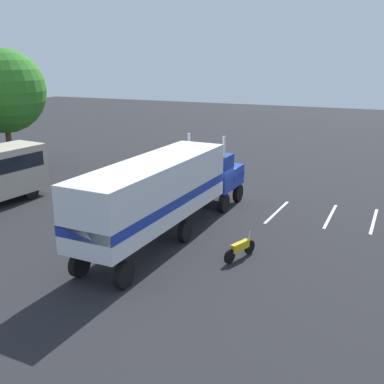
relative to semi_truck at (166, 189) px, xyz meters
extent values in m
plane|color=#232326|center=(5.17, -0.77, -2.52)|extent=(120.00, 120.00, 0.00)
cube|color=silver|center=(5.98, -4.27, -2.52)|extent=(4.40, 0.52, 0.01)
cube|color=silver|center=(6.44, -7.24, -2.52)|extent=(4.40, 0.31, 0.01)
cube|color=silver|center=(6.55, -9.56, -2.52)|extent=(4.40, 0.33, 0.01)
cube|color=#193399|center=(6.82, -0.41, -0.82)|extent=(1.95, 2.60, 1.20)
cube|color=#193399|center=(5.23, -0.32, -0.32)|extent=(1.55, 2.58, 2.20)
cube|color=silver|center=(7.76, -0.47, -0.82)|extent=(0.20, 2.10, 1.08)
cube|color=#193399|center=(6.82, -0.41, -0.76)|extent=(1.95, 2.64, 0.36)
cylinder|color=silver|center=(4.74, 0.81, 0.28)|extent=(0.18, 0.18, 3.40)
cylinder|color=silver|center=(4.61, -1.38, 0.28)|extent=(0.18, 0.18, 3.40)
cube|color=silver|center=(-1.11, 0.06, 0.23)|extent=(10.64, 3.22, 2.80)
cube|color=#193399|center=(-1.11, 0.06, -0.19)|extent=(10.64, 3.26, 0.44)
cylinder|color=silver|center=(5.72, 0.95, -1.57)|extent=(1.34, 0.72, 0.64)
cylinder|color=black|center=(7.19, 0.67, -1.97)|extent=(1.12, 0.36, 1.10)
cylinder|color=black|center=(7.06, -1.53, -1.97)|extent=(1.12, 0.36, 1.10)
cylinder|color=black|center=(4.89, 0.80, -1.97)|extent=(1.12, 0.36, 1.10)
cylinder|color=black|center=(4.76, -1.39, -1.97)|extent=(1.12, 0.36, 1.10)
cylinder|color=black|center=(-0.05, 1.10, -1.97)|extent=(1.12, 0.36, 1.10)
cylinder|color=black|center=(-0.18, -1.10, -1.97)|extent=(1.12, 0.36, 1.10)
cylinder|color=black|center=(-5.29, 1.41, -1.97)|extent=(1.12, 0.36, 1.10)
cylinder|color=black|center=(-5.42, -0.79, -1.97)|extent=(1.12, 0.36, 1.10)
cylinder|color=#2D3347|center=(0.62, 3.02, -2.11)|extent=(0.18, 0.18, 0.82)
cylinder|color=#2D3347|center=(0.48, 3.05, -2.11)|extent=(0.18, 0.18, 0.82)
cylinder|color=gray|center=(0.55, 3.03, -1.41)|extent=(0.34, 0.34, 0.58)
sphere|color=tan|center=(0.55, 3.03, -1.01)|extent=(0.23, 0.23, 0.23)
cube|color=black|center=(0.59, 3.23, -1.39)|extent=(0.29, 0.21, 0.36)
cylinder|color=black|center=(2.67, 12.94, -2.02)|extent=(1.03, 0.41, 1.00)
cylinder|color=black|center=(2.37, 10.71, -2.02)|extent=(1.03, 0.41, 1.00)
cylinder|color=black|center=(-0.37, -4.43, -2.19)|extent=(0.65, 0.33, 0.66)
cylinder|color=black|center=(-1.72, -3.91, -2.19)|extent=(0.65, 0.33, 0.66)
cube|color=gold|center=(-1.05, -4.17, -1.91)|extent=(1.11, 0.62, 0.36)
cylinder|color=silver|center=(-0.46, -4.40, -1.74)|extent=(0.29, 0.17, 0.69)
cylinder|color=brown|center=(8.81, 18.50, -0.62)|extent=(0.44, 0.44, 3.81)
sphere|color=#2D7621|center=(8.81, 18.50, 3.60)|extent=(6.61, 6.61, 6.61)
camera|label=1|loc=(-19.46, -9.62, 6.28)|focal=43.09mm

